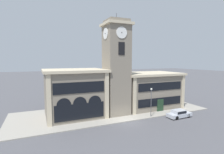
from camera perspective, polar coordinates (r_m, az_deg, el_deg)
ground_plane at (r=30.14m, az=5.29°, el=-14.41°), size 300.00×300.00×0.00m
sidewalk_kerb at (r=35.59m, az=0.22°, el=-11.11°), size 37.87×12.85×0.15m
clock_tower at (r=32.58m, az=1.42°, el=2.99°), size 4.90×4.90×18.75m
town_hall_left_wing at (r=32.66m, az=-12.09°, el=-5.05°), size 10.80×8.93×8.62m
town_hall_right_wing at (r=39.18m, az=11.77°, el=-4.09°), size 13.24×8.93×7.55m
parked_car_near at (r=34.16m, az=21.01°, el=-11.05°), size 4.53×1.95×1.40m
street_lamp at (r=32.08m, az=12.67°, el=-6.61°), size 0.36×0.36×5.17m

